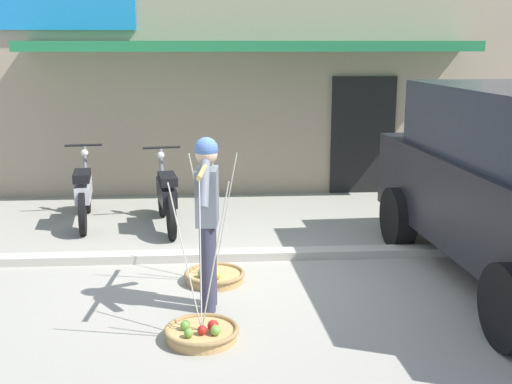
{
  "coord_description": "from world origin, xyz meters",
  "views": [
    {
      "loc": [
        -0.29,
        -6.76,
        2.55
      ],
      "look_at": [
        0.24,
        0.6,
        0.85
      ],
      "focal_mm": 45.51,
      "sensor_mm": 36.0,
      "label": 1
    }
  ],
  "objects_px": {
    "fruit_vendor": "(207,212)",
    "fruit_basket_right_side": "(202,332)",
    "motorcycle_second_in_row": "(166,196)",
    "motorcycle_nearest_shop": "(84,193)",
    "fruit_basket_left_side": "(214,275)"
  },
  "relations": [
    {
      "from": "fruit_vendor",
      "to": "fruit_basket_right_side",
      "type": "xyz_separation_m",
      "value": [
        -0.06,
        -0.71,
        -0.9
      ]
    },
    {
      "from": "fruit_vendor",
      "to": "fruit_basket_right_side",
      "type": "bearing_deg",
      "value": -95.02
    },
    {
      "from": "fruit_vendor",
      "to": "motorcycle_second_in_row",
      "type": "distance_m",
      "value": 3.01
    },
    {
      "from": "fruit_basket_right_side",
      "to": "motorcycle_second_in_row",
      "type": "relative_size",
      "value": 0.8
    },
    {
      "from": "fruit_basket_right_side",
      "to": "motorcycle_second_in_row",
      "type": "bearing_deg",
      "value": 98.29
    },
    {
      "from": "fruit_vendor",
      "to": "fruit_basket_right_side",
      "type": "distance_m",
      "value": 1.15
    },
    {
      "from": "motorcycle_nearest_shop",
      "to": "fruit_basket_right_side",
      "type": "bearing_deg",
      "value": -66.31
    },
    {
      "from": "motorcycle_second_in_row",
      "to": "motorcycle_nearest_shop",
      "type": "bearing_deg",
      "value": 166.07
    },
    {
      "from": "fruit_basket_right_side",
      "to": "motorcycle_nearest_shop",
      "type": "height_order",
      "value": "fruit_basket_right_side"
    },
    {
      "from": "fruit_basket_left_side",
      "to": "motorcycle_nearest_shop",
      "type": "height_order",
      "value": "fruit_basket_left_side"
    },
    {
      "from": "fruit_vendor",
      "to": "motorcycle_nearest_shop",
      "type": "xyz_separation_m",
      "value": [
        -1.78,
        3.2,
        -0.52
      ]
    },
    {
      "from": "fruit_basket_left_side",
      "to": "fruit_vendor",
      "type": "bearing_deg",
      "value": -94.78
    },
    {
      "from": "fruit_vendor",
      "to": "motorcycle_second_in_row",
      "type": "bearing_deg",
      "value": 101.46
    },
    {
      "from": "fruit_basket_right_side",
      "to": "motorcycle_nearest_shop",
      "type": "xyz_separation_m",
      "value": [
        -1.72,
        3.91,
        0.38
      ]
    },
    {
      "from": "motorcycle_second_in_row",
      "to": "fruit_basket_right_side",
      "type": "bearing_deg",
      "value": -81.71
    }
  ]
}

